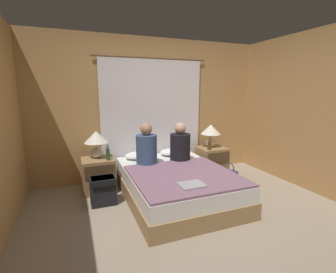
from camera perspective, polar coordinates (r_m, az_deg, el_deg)
The scene contains 19 objects.
ground_plane at distance 3.21m, azimuth 7.04°, elevation -18.94°, with size 16.00×16.00×0.00m, color gray.
wall_back at distance 4.50m, azimuth -3.83°, elevation 6.48°, with size 4.32×0.06×2.50m.
wall_right at distance 4.27m, azimuth 33.64°, elevation 4.46°, with size 0.06×3.74×2.50m.
curtain_panel at distance 4.46m, azimuth -3.56°, elevation 4.15°, with size 2.07×0.02×2.15m.
bed at distance 3.70m, azimuth 1.74°, elevation -11.03°, with size 1.44×2.01×0.43m.
nightstand_left at distance 4.07m, azimuth -15.95°, elevation -8.61°, with size 0.49×0.47×0.53m.
nightstand_right at distance 4.71m, azimuth 10.23°, elevation -5.68°, with size 0.49×0.47×0.53m.
lamp_left at distance 3.99m, azimuth -16.46°, elevation -0.80°, with size 0.37×0.37×0.43m.
lamp_right at distance 4.65m, azimuth 9.99°, elevation 1.07°, with size 0.37×0.37×0.43m.
pillow_left at distance 4.22m, azimuth -6.44°, elevation -4.35°, with size 0.54×0.36×0.12m.
pillow_right at distance 4.42m, azimuth 1.55°, elevation -3.59°, with size 0.54×0.36×0.12m.
blanket_on_bed at distance 3.36m, azimuth 3.77°, elevation -9.10°, with size 1.38×1.36×0.03m.
person_left_in_bed at distance 3.82m, azimuth -5.06°, elevation -2.61°, with size 0.33×0.33×0.66m.
person_right_in_bed at distance 4.02m, azimuth 2.86°, elevation -2.07°, with size 0.33×0.33×0.64m.
beer_bottle_on_left_stand at distance 3.85m, azimuth -13.92°, elevation -4.01°, with size 0.06×0.06×0.24m.
beer_bottle_on_right_stand at distance 4.44m, azimuth 9.68°, elevation -2.02°, with size 0.06×0.06×0.22m.
laptop_on_bed at distance 3.00m, azimuth 5.55°, elevation -11.19°, with size 0.31×0.25×0.02m.
backpack_on_floor at distance 3.61m, azimuth -14.99°, elevation -11.81°, with size 0.35×0.27×0.40m.
handbag_on_floor at distance 4.40m, azimuth 13.95°, elevation -9.10°, with size 0.30×0.15×0.36m.
Camera 1 is at (-1.35, -2.44, 1.59)m, focal length 26.00 mm.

